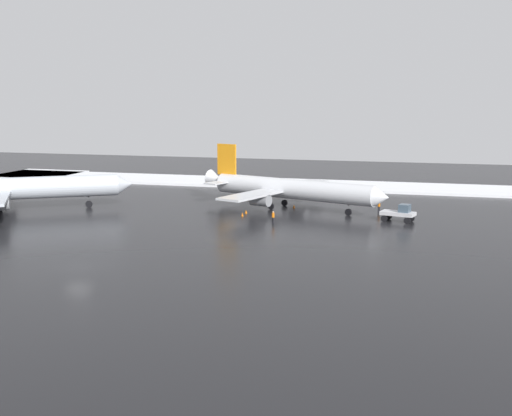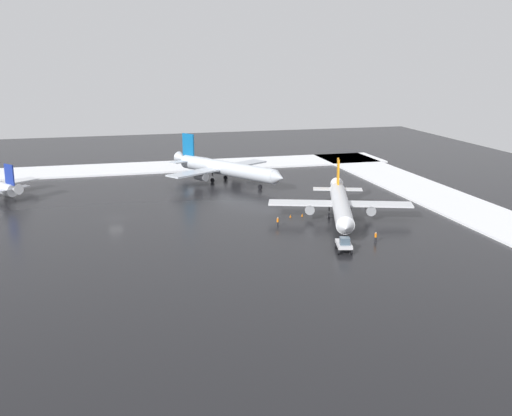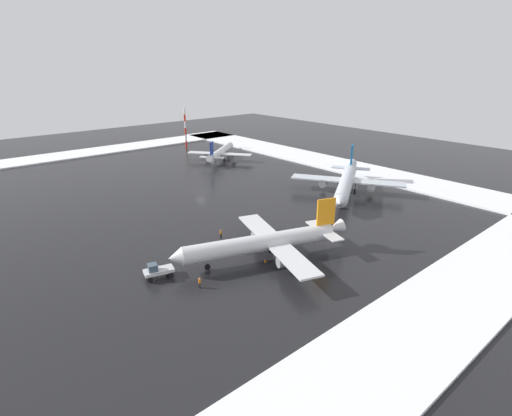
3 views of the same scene
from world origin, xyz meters
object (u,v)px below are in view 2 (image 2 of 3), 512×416
traffic_cone_mid_line (346,220)px  traffic_cone_wingtip_side (290,216)px  airplane_parked_starboard (225,168)px  ground_crew_near_tug (278,221)px  airplane_distant_tail (341,205)px  pushback_tug (344,244)px  ground_crew_mid_apron (376,237)px  traffic_cone_near_nose (302,215)px

traffic_cone_mid_line → traffic_cone_wingtip_side: bearing=-32.9°
airplane_parked_starboard → traffic_cone_wingtip_side: airplane_parked_starboard is taller
ground_crew_near_tug → traffic_cone_wingtip_side: (-4.15, -5.59, -0.70)m
airplane_distant_tail → pushback_tug: bearing=-1.2°
ground_crew_mid_apron → traffic_cone_mid_line: ground_crew_mid_apron is taller
airplane_distant_tail → traffic_cone_mid_line: 3.10m
ground_crew_near_tug → traffic_cone_wingtip_side: bearing=-84.5°
airplane_distant_tail → ground_crew_near_tug: airplane_distant_tail is taller
traffic_cone_wingtip_side → traffic_cone_mid_line: bearing=147.1°
airplane_parked_starboard → ground_crew_mid_apron: 55.22m
airplane_parked_starboard → traffic_cone_wingtip_side: size_ratio=56.80×
traffic_cone_mid_line → ground_crew_near_tug: bearing=-0.6°
airplane_parked_starboard → ground_crew_mid_apron: (-13.66, 53.45, -2.48)m
airplane_distant_tail → traffic_cone_mid_line: airplane_distant_tail is taller
ground_crew_mid_apron → traffic_cone_near_nose: 19.90m
ground_crew_near_tug → ground_crew_mid_apron: (-12.73, 13.16, 0.00)m
ground_crew_near_tug → ground_crew_mid_apron: 18.31m
pushback_tug → airplane_distant_tail: bearing=174.3°
ground_crew_mid_apron → traffic_cone_near_nose: ground_crew_mid_apron is taller
pushback_tug → ground_crew_near_tug: bearing=-146.1°
pushback_tug → traffic_cone_wingtip_side: (1.66, -22.12, -1.01)m
traffic_cone_near_nose → traffic_cone_wingtip_side: bearing=3.4°
pushback_tug → ground_crew_mid_apron: bearing=130.4°
traffic_cone_near_nose → traffic_cone_mid_line: 8.75m
airplane_parked_starboard → traffic_cone_wingtip_side: 35.20m
airplane_distant_tail → traffic_cone_wingtip_side: bearing=-103.4°
airplane_parked_starboard → ground_crew_near_tug: airplane_parked_starboard is taller
airplane_distant_tail → ground_crew_near_tug: size_ratio=18.21×
ground_crew_mid_apron → ground_crew_near_tug: bearing=-91.5°
airplane_parked_starboard → traffic_cone_mid_line: 42.88m
airplane_distant_tail → traffic_cone_wingtip_side: (7.95, -5.04, -2.87)m
traffic_cone_mid_line → ground_crew_mid_apron: bearing=88.7°
pushback_tug → traffic_cone_near_nose: pushback_tug is taller
pushback_tug → traffic_cone_near_nose: size_ratio=9.10×
traffic_cone_near_nose → traffic_cone_mid_line: (-6.49, 5.88, 0.00)m
traffic_cone_mid_line → traffic_cone_near_nose: bearing=-42.2°
ground_crew_mid_apron → airplane_parked_starboard: bearing=-121.2°
airplane_parked_starboard → traffic_cone_mid_line: bearing=-13.2°
pushback_tug → ground_crew_mid_apron: pushback_tug is taller
traffic_cone_wingtip_side → airplane_distant_tail: bearing=147.6°
ground_crew_mid_apron → pushback_tug: bearing=-19.6°
airplane_parked_starboard → traffic_cone_near_nose: airplane_parked_starboard is taller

